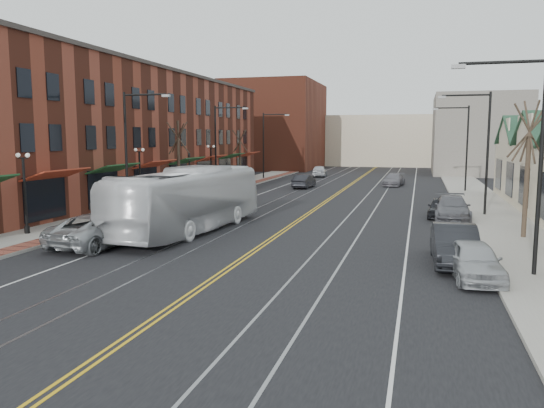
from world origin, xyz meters
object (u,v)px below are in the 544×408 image
Objects in this scene: parked_suv at (102,229)px; parked_car_b at (455,245)px; parked_car_d at (441,208)px; parked_car_c at (452,208)px; transit_bus at (189,200)px; parked_car_a at (474,260)px.

parked_suv is 16.26m from parked_car_b.
parked_car_d is at bearing 88.26° from parked_car_b.
parked_car_c is (16.80, 12.97, -0.04)m from parked_suv.
transit_bus reaches higher than parked_suv.
parked_car_a is at bearing -179.48° from parked_suv.
parked_suv is at bearing 167.73° from parked_car_a.
transit_bus is 5.33m from parked_suv.
parked_car_d is at bearing -141.15° from transit_bus.
parked_suv is 21.28m from parked_car_d.
parked_suv is 21.22m from parked_car_c.
parked_suv is 1.36× the size of parked_car_a.
parked_suv reaches higher than parked_car_a.
parked_car_d is at bearing 85.77° from parked_car_a.
parked_suv is at bearing 66.33° from transit_bus.
transit_bus reaches higher than parked_car_d.
transit_bus is 2.42× the size of parked_car_c.
parked_car_a is 0.80× the size of parked_car_c.
parked_car_c reaches higher than parked_car_a.
parked_suv is (-2.50, -4.61, -0.98)m from transit_bus.
transit_bus reaches higher than parked_car_a.
parked_suv is 1.09× the size of parked_car_c.
parked_suv is at bearing -179.97° from parked_car_b.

